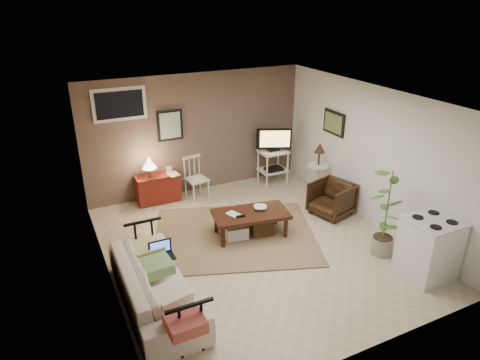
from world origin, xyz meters
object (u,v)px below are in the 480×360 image
sofa (155,278)px  red_console (157,186)px  side_table (318,164)px  stove (429,248)px  potted_plant (387,210)px  tv_stand (273,155)px  spindle_chair (196,179)px  armchair (332,197)px  coffee_table (250,222)px

sofa → red_console: 3.07m
side_table → stove: side_table is taller
potted_plant → stove: 0.78m
sofa → tv_stand: (3.34, 2.76, 0.23)m
sofa → potted_plant: potted_plant is taller
spindle_chair → side_table: bearing=-24.1°
spindle_chair → tv_stand: 1.76m
stove → sofa: bearing=163.8°
potted_plant → armchair: bearing=86.6°
armchair → potted_plant: size_ratio=0.48×
tv_stand → potted_plant: potted_plant is taller
spindle_chair → side_table: side_table is taller
coffee_table → red_console: bearing=117.8°
coffee_table → side_table: side_table is taller
coffee_table → spindle_chair: size_ratio=1.56×
sofa → stove: size_ratio=2.30×
tv_stand → side_table: (0.45, -0.98, 0.06)m
coffee_table → potted_plant: potted_plant is taller
side_table → potted_plant: size_ratio=0.78×
sofa → side_table: size_ratio=1.85×
red_console → coffee_table: bearing=-62.2°
red_console → potted_plant: 4.27m
sofa → tv_stand: size_ratio=1.73×
coffee_table → armchair: bearing=1.4°
side_table → spindle_chair: bearing=155.9°
red_console → spindle_chair: 0.77m
sofa → red_console: bearing=-16.3°
coffee_table → potted_plant: bearing=-40.5°
side_table → armchair: 0.86m
sofa → side_table: 4.20m
tv_stand → stove: size_ratio=1.33×
tv_stand → armchair: (0.24, -1.73, -0.30)m
sofa → red_console: size_ratio=2.17×
coffee_table → sofa: size_ratio=0.64×
red_console → stove: (2.83, -4.02, 0.12)m
spindle_chair → armchair: spindle_chair is taller
coffee_table → red_console: size_ratio=1.38×
sofa → spindle_chair: 3.20m
tv_stand → armchair: tv_stand is taller
armchair → stove: stove is taller
red_console → side_table: (2.94, -1.16, 0.37)m
sofa → red_console: red_console is taller
coffee_table → potted_plant: size_ratio=0.92×
spindle_chair → side_table: size_ratio=0.76×
spindle_chair → potted_plant: bearing=-58.9°
coffee_table → spindle_chair: (-0.29, 1.78, 0.14)m
sofa → stove: (3.69, -1.07, 0.04)m
stove → tv_stand: bearing=95.2°
coffee_table → red_console: (-1.03, 1.95, 0.07)m
spindle_chair → armchair: bearing=-41.2°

